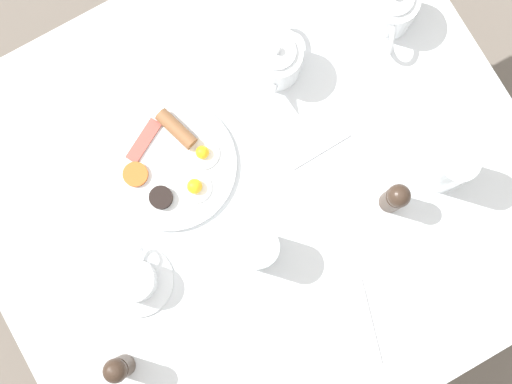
% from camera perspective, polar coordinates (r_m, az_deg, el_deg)
% --- Properties ---
extents(ground_plane, '(8.00, 8.00, 0.00)m').
position_cam_1_polar(ground_plane, '(2.25, -0.00, -2.75)').
color(ground_plane, '#70665B').
extents(table, '(1.05, 1.15, 0.77)m').
position_cam_1_polar(table, '(1.55, -0.00, -0.44)').
color(table, silver).
rests_on(table, ground_plane).
extents(breakfast_plate, '(0.28, 0.28, 0.04)m').
position_cam_1_polar(breakfast_plate, '(1.50, -6.80, 2.28)').
color(breakfast_plate, white).
rests_on(breakfast_plate, table).
extents(teapot_near, '(0.17, 0.12, 0.12)m').
position_cam_1_polar(teapot_near, '(1.50, 1.61, 10.60)').
color(teapot_near, white).
rests_on(teapot_near, table).
extents(teapot_far, '(0.17, 0.12, 0.12)m').
position_cam_1_polar(teapot_far, '(1.56, 10.70, 14.24)').
color(teapot_far, white).
rests_on(teapot_far, table).
extents(teacup_with_saucer_left, '(0.15, 0.15, 0.07)m').
position_cam_1_polar(teacup_with_saucer_left, '(1.46, -9.64, -6.97)').
color(teacup_with_saucer_left, white).
rests_on(teacup_with_saucer_left, table).
extents(water_glass_tall, '(0.08, 0.08, 0.15)m').
position_cam_1_polar(water_glass_tall, '(1.47, 15.24, 1.89)').
color(water_glass_tall, white).
rests_on(water_glass_tall, table).
extents(water_glass_short, '(0.08, 0.08, 0.12)m').
position_cam_1_polar(water_glass_short, '(1.41, 0.19, -4.58)').
color(water_glass_short, white).
rests_on(water_glass_short, table).
extents(pepper_grinder, '(0.05, 0.05, 0.12)m').
position_cam_1_polar(pepper_grinder, '(1.44, -10.93, -13.73)').
color(pepper_grinder, '#38281E').
rests_on(pepper_grinder, table).
extents(salt_grinder, '(0.05, 0.05, 0.12)m').
position_cam_1_polar(salt_grinder, '(1.45, 11.09, -0.49)').
color(salt_grinder, '#38281E').
rests_on(salt_grinder, table).
extents(napkin_folded, '(0.17, 0.20, 0.01)m').
position_cam_1_polar(napkin_folded, '(1.54, 17.72, -4.72)').
color(napkin_folded, white).
rests_on(napkin_folded, table).
extents(fork_by_plate, '(0.17, 0.06, 0.00)m').
position_cam_1_polar(fork_by_plate, '(1.49, 8.98, -10.18)').
color(fork_by_plate, silver).
rests_on(fork_by_plate, table).
extents(spoon_for_tea, '(0.02, 0.14, 0.00)m').
position_cam_1_polar(spoon_for_tea, '(1.51, 5.16, 3.36)').
color(spoon_for_tea, silver).
rests_on(spoon_for_tea, table).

